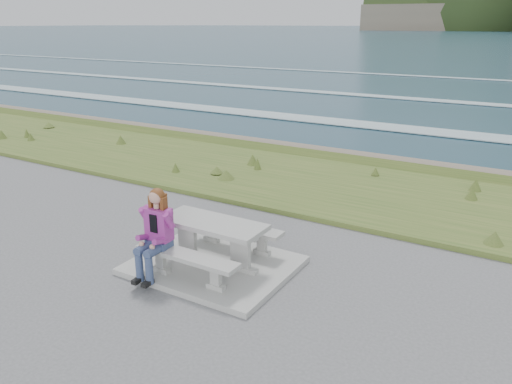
% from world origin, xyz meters
% --- Properties ---
extents(concrete_slab, '(2.60, 2.10, 0.10)m').
position_xyz_m(concrete_slab, '(0.00, 0.00, 0.05)').
color(concrete_slab, gray).
rests_on(concrete_slab, ground).
extents(picnic_table, '(1.80, 0.75, 0.75)m').
position_xyz_m(picnic_table, '(0.00, 0.00, 0.68)').
color(picnic_table, gray).
rests_on(picnic_table, concrete_slab).
extents(bench_landward, '(1.80, 0.35, 0.45)m').
position_xyz_m(bench_landward, '(0.00, -0.70, 0.45)').
color(bench_landward, gray).
rests_on(bench_landward, concrete_slab).
extents(bench_seaward, '(1.80, 0.35, 0.45)m').
position_xyz_m(bench_seaward, '(0.00, 0.70, 0.45)').
color(bench_seaward, gray).
rests_on(bench_seaward, concrete_slab).
extents(grass_verge, '(160.00, 4.50, 0.22)m').
position_xyz_m(grass_verge, '(0.00, 5.00, 0.00)').
color(grass_verge, '#35541F').
rests_on(grass_verge, ground).
extents(shore_drop, '(160.00, 0.80, 2.20)m').
position_xyz_m(shore_drop, '(0.00, 7.90, 0.00)').
color(shore_drop, '#65594C').
rests_on(shore_drop, ground).
extents(ocean, '(1600.00, 1600.00, 0.09)m').
position_xyz_m(ocean, '(0.00, 25.09, -1.74)').
color(ocean, '#1B3D4E').
rests_on(ocean, ground).
extents(seated_woman, '(0.42, 0.72, 1.42)m').
position_xyz_m(seated_woman, '(-0.54, -0.84, 0.62)').
color(seated_woman, navy).
rests_on(seated_woman, concrete_slab).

